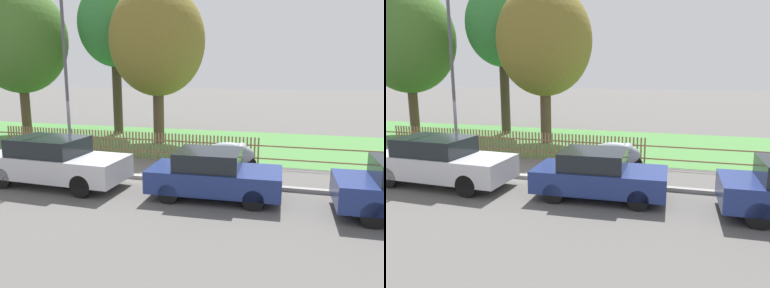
% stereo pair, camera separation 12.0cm
% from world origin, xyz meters
% --- Properties ---
extents(ground_plane, '(120.00, 120.00, 0.00)m').
position_xyz_m(ground_plane, '(0.00, 0.00, 0.00)').
color(ground_plane, '#565451').
extents(kerb_stone, '(41.22, 0.20, 0.12)m').
position_xyz_m(kerb_stone, '(0.00, 0.10, 0.06)').
color(kerb_stone, gray).
rests_on(kerb_stone, ground).
extents(grass_strip, '(41.22, 7.81, 0.01)m').
position_xyz_m(grass_strip, '(0.00, 6.73, 0.01)').
color(grass_strip, '#477F3D').
rests_on(grass_strip, ground).
extents(park_fence, '(41.22, 0.05, 1.10)m').
position_xyz_m(park_fence, '(0.00, 2.84, 0.55)').
color(park_fence, olive).
rests_on(park_fence, ground).
extents(parked_car_black_saloon, '(4.57, 1.91, 1.52)m').
position_xyz_m(parked_car_black_saloon, '(-0.33, -1.25, 0.77)').
color(parked_car_black_saloon, '#BCBCC1').
rests_on(parked_car_black_saloon, ground).
extents(parked_car_navy_estate, '(3.76, 1.83, 1.37)m').
position_xyz_m(parked_car_navy_estate, '(4.72, -1.08, 0.68)').
color(parked_car_navy_estate, navy).
rests_on(parked_car_navy_estate, ground).
extents(covered_motorcycle, '(1.96, 0.78, 1.07)m').
position_xyz_m(covered_motorcycle, '(4.73, 1.79, 0.65)').
color(covered_motorcycle, black).
rests_on(covered_motorcycle, ground).
extents(tree_nearest_kerb, '(5.00, 5.00, 8.08)m').
position_xyz_m(tree_nearest_kerb, '(-7.51, 6.38, 5.18)').
color(tree_nearest_kerb, brown).
rests_on(tree_nearest_kerb, ground).
extents(tree_behind_motorcycle, '(3.96, 3.96, 8.29)m').
position_xyz_m(tree_behind_motorcycle, '(-2.86, 8.29, 5.95)').
color(tree_behind_motorcycle, '#473828').
rests_on(tree_behind_motorcycle, ground).
extents(tree_mid_park, '(4.56, 4.56, 7.57)m').
position_xyz_m(tree_mid_park, '(0.39, 6.17, 4.92)').
color(tree_mid_park, brown).
rests_on(tree_mid_park, ground).
extents(street_lamp, '(0.20, 0.79, 6.50)m').
position_xyz_m(street_lamp, '(-0.93, 0.47, 4.01)').
color(street_lamp, '#47474C').
rests_on(street_lamp, ground).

